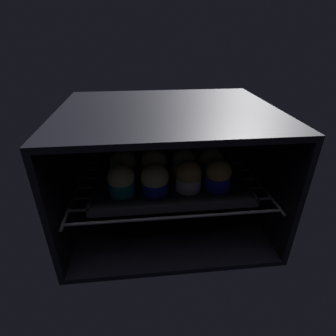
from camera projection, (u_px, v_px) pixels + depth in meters
oven_cavity at (166, 162)px, 83.28cm from camera, size 59.00×47.00×37.00cm
oven_rack at (168, 178)px, 81.17cm from camera, size 54.80×42.00×0.80cm
baking_tray at (168, 176)px, 80.34cm from camera, size 43.12×34.45×2.20cm
muffin_row0_col0 at (121, 180)px, 69.37cm from camera, size 7.26×7.26×8.88cm
muffin_row0_col1 at (155, 180)px, 70.04cm from camera, size 7.53×7.53×8.31cm
muffin_row0_col2 at (188, 176)px, 71.31cm from camera, size 7.03×7.03×8.54cm
muffin_row0_col3 at (218, 175)px, 71.83cm from camera, size 7.04×7.04×8.58cm
muffin_row1_col0 at (123, 165)px, 77.39cm from camera, size 7.62×7.62×8.37cm
muffin_row1_col1 at (154, 164)px, 77.58cm from camera, size 7.64×7.64×8.66cm
muffin_row1_col2 at (183, 163)px, 78.94cm from camera, size 7.03×7.03×8.20cm
muffin_row1_col3 at (211, 162)px, 79.61cm from camera, size 7.03×7.03×8.13cm
muffin_row2_col0 at (125, 153)px, 85.12cm from camera, size 7.03×7.03×8.01cm
muffin_row2_col1 at (153, 152)px, 85.10cm from camera, size 7.26×7.26×8.67cm
muffin_row2_col2 at (177, 150)px, 86.37cm from camera, size 7.03×7.03×8.44cm
muffin_row2_col3 at (204, 149)px, 86.60cm from camera, size 7.44×7.44×9.21cm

